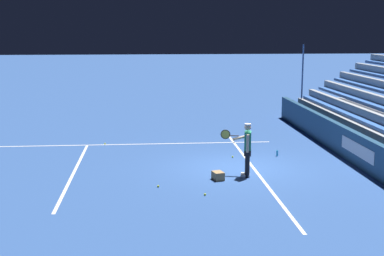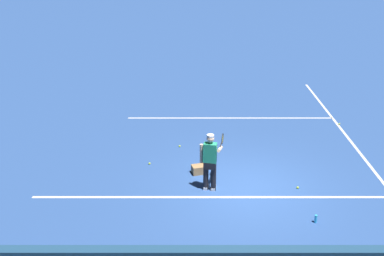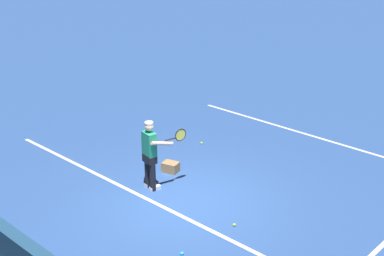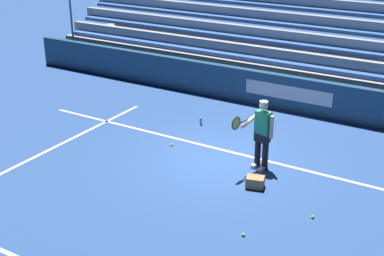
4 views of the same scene
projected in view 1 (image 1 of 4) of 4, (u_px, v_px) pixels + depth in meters
name	position (u px, v px, depth m)	size (l,w,h in m)	color
ground_plane	(239.00, 168.00, 18.08)	(160.00, 160.00, 0.00)	#2D5193
court_baseline_white	(253.00, 168.00, 18.13)	(12.00, 0.10, 0.01)	white
court_sideline_white	(125.00, 144.00, 21.77)	(0.10, 12.00, 0.01)	white
court_service_line_white	(74.00, 172.00, 17.62)	(8.22, 0.10, 0.01)	white
back_wall_sponsor_board	(359.00, 150.00, 18.33)	(20.32, 0.25, 1.10)	navy
tennis_player	(247.00, 149.00, 16.92)	(0.71, 0.96, 1.71)	black
ball_box_cardboard	(218.00, 176.00, 16.67)	(0.40, 0.30, 0.26)	#A87F51
tennis_ball_stray_back	(158.00, 186.00, 15.92)	(0.07, 0.07, 0.07)	#CCE533
tennis_ball_on_baseline	(233.00, 157.00, 19.56)	(0.07, 0.07, 0.07)	#CCE533
tennis_ball_far_left	(205.00, 194.00, 15.12)	(0.07, 0.07, 0.07)	#CCE533
tennis_ball_by_box	(105.00, 144.00, 21.76)	(0.07, 0.07, 0.07)	#CCE533
water_bottle	(277.00, 153.00, 19.77)	(0.07, 0.07, 0.22)	#33B2E5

